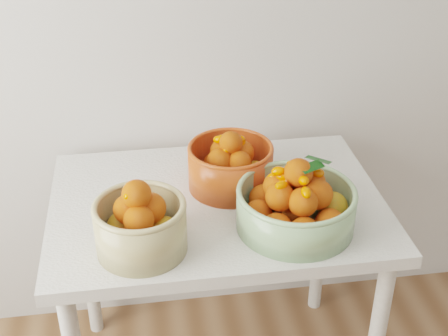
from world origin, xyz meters
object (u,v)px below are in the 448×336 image
at_px(bowl_green, 296,204).
at_px(bowl_orange, 230,165).
at_px(table, 217,226).
at_px(bowl_cream, 141,224).

xyz_separation_m(bowl_green, bowl_orange, (-0.15, 0.24, 0.00)).
relative_size(table, bowl_orange, 3.24).
relative_size(table, bowl_cream, 3.10).
distance_m(bowl_green, bowl_orange, 0.28).
xyz_separation_m(bowl_cream, bowl_green, (0.43, 0.04, -0.01)).
xyz_separation_m(table, bowl_green, (0.20, -0.16, 0.17)).
relative_size(bowl_cream, bowl_green, 0.75).
height_order(bowl_green, bowl_orange, bowl_green).
bearing_deg(table, bowl_cream, -138.52).
distance_m(table, bowl_cream, 0.36).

